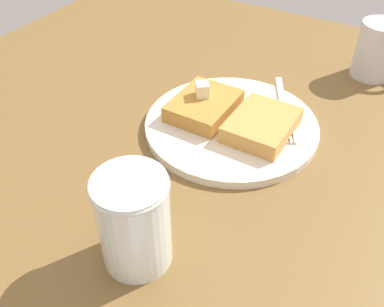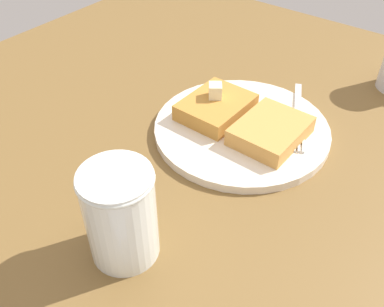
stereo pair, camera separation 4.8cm
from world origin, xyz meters
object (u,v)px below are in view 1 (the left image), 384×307
Objects in this scene: plate at (231,125)px; coffee_mug at (378,50)px; syrup_jar at (135,225)px; fork at (284,112)px.

plate is 2.52× the size of coffee_mug.
syrup_jar is at bearing -104.28° from coffee_mug.
coffee_mug is (8.02, 18.85, 3.08)cm from fork.
syrup_jar is 49.46cm from coffee_mug.
fork is (5.36, 5.60, 0.69)cm from plate.
fork is 29.56cm from syrup_jar.
fork is at bearing 46.28° from plate.
syrup_jar is at bearing -87.12° from plate.
plate is at bearing -133.72° from fork.
plate is 1.57× the size of fork.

